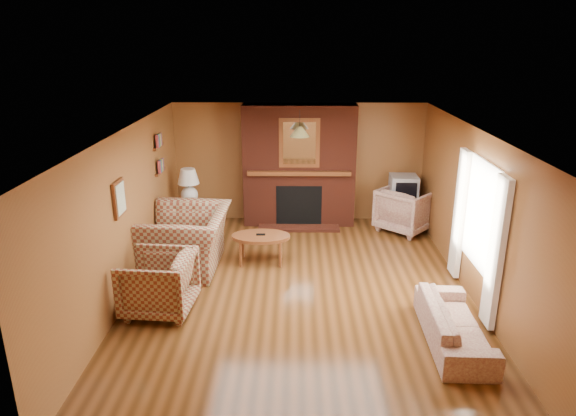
{
  "coord_description": "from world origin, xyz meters",
  "views": [
    {
      "loc": [
        -0.1,
        -6.89,
        3.64
      ],
      "look_at": [
        -0.19,
        0.6,
        1.12
      ],
      "focal_mm": 32.0,
      "sensor_mm": 36.0,
      "label": 1
    }
  ],
  "objects_px": {
    "plaid_loveseat": "(186,240)",
    "side_table": "(191,217)",
    "floral_sofa": "(454,324)",
    "table_lamp": "(189,184)",
    "fireplace": "(299,167)",
    "coffee_table": "(261,238)",
    "crt_tv": "(403,188)",
    "tv_stand": "(401,213)",
    "plaid_armchair": "(158,283)",
    "floral_armchair": "(406,210)"
  },
  "relations": [
    {
      "from": "floral_sofa",
      "to": "floral_armchair",
      "type": "relative_size",
      "value": 1.8
    },
    {
      "from": "floral_sofa",
      "to": "floral_armchair",
      "type": "distance_m",
      "value": 3.88
    },
    {
      "from": "plaid_loveseat",
      "to": "table_lamp",
      "type": "xyz_separation_m",
      "value": [
        -0.25,
        1.61,
        0.48
      ]
    },
    {
      "from": "floral_sofa",
      "to": "coffee_table",
      "type": "distance_m",
      "value": 3.46
    },
    {
      "from": "fireplace",
      "to": "plaid_armchair",
      "type": "relative_size",
      "value": 2.58
    },
    {
      "from": "tv_stand",
      "to": "plaid_armchair",
      "type": "bearing_deg",
      "value": -142.39
    },
    {
      "from": "table_lamp",
      "to": "tv_stand",
      "type": "bearing_deg",
      "value": 4.82
    },
    {
      "from": "plaid_loveseat",
      "to": "table_lamp",
      "type": "distance_m",
      "value": 1.7
    },
    {
      "from": "floral_sofa",
      "to": "table_lamp",
      "type": "bearing_deg",
      "value": 48.73
    },
    {
      "from": "plaid_loveseat",
      "to": "crt_tv",
      "type": "bearing_deg",
      "value": 118.62
    },
    {
      "from": "tv_stand",
      "to": "crt_tv",
      "type": "xyz_separation_m",
      "value": [
        0.0,
        -0.01,
        0.53
      ]
    },
    {
      "from": "floral_armchair",
      "to": "table_lamp",
      "type": "distance_m",
      "value": 4.21
    },
    {
      "from": "floral_sofa",
      "to": "floral_armchair",
      "type": "xyz_separation_m",
      "value": [
        0.18,
        3.87,
        0.18
      ]
    },
    {
      "from": "floral_armchair",
      "to": "side_table",
      "type": "xyz_separation_m",
      "value": [
        -4.18,
        -0.13,
        -0.13
      ]
    },
    {
      "from": "floral_armchair",
      "to": "coffee_table",
      "type": "xyz_separation_m",
      "value": [
        -2.72,
        -1.53,
        0.01
      ]
    },
    {
      "from": "floral_armchair",
      "to": "crt_tv",
      "type": "distance_m",
      "value": 0.44
    },
    {
      "from": "plaid_loveseat",
      "to": "tv_stand",
      "type": "xyz_separation_m",
      "value": [
        3.9,
        1.96,
        -0.2
      ]
    },
    {
      "from": "floral_armchair",
      "to": "fireplace",
      "type": "bearing_deg",
      "value": 31.84
    },
    {
      "from": "plaid_loveseat",
      "to": "side_table",
      "type": "relative_size",
      "value": 2.54
    },
    {
      "from": "plaid_loveseat",
      "to": "tv_stand",
      "type": "relative_size",
      "value": 2.63
    },
    {
      "from": "coffee_table",
      "to": "floral_armchair",
      "type": "bearing_deg",
      "value": 29.36
    },
    {
      "from": "coffee_table",
      "to": "table_lamp",
      "type": "relative_size",
      "value": 1.44
    },
    {
      "from": "table_lamp",
      "to": "fireplace",
      "type": "bearing_deg",
      "value": 14.29
    },
    {
      "from": "floral_sofa",
      "to": "tv_stand",
      "type": "bearing_deg",
      "value": -0.27
    },
    {
      "from": "fireplace",
      "to": "table_lamp",
      "type": "distance_m",
      "value": 2.18
    },
    {
      "from": "floral_armchair",
      "to": "crt_tv",
      "type": "height_order",
      "value": "crt_tv"
    },
    {
      "from": "floral_armchair",
      "to": "crt_tv",
      "type": "xyz_separation_m",
      "value": [
        -0.03,
        0.22,
        0.38
      ]
    },
    {
      "from": "side_table",
      "to": "tv_stand",
      "type": "relative_size",
      "value": 1.03
    },
    {
      "from": "floral_sofa",
      "to": "crt_tv",
      "type": "bearing_deg",
      "value": -0.27
    },
    {
      "from": "plaid_loveseat",
      "to": "plaid_armchair",
      "type": "bearing_deg",
      "value": -1.98
    },
    {
      "from": "table_lamp",
      "to": "plaid_armchair",
      "type": "bearing_deg",
      "value": -87.18
    },
    {
      "from": "floral_sofa",
      "to": "coffee_table",
      "type": "bearing_deg",
      "value": 49.31
    },
    {
      "from": "tv_stand",
      "to": "fireplace",
      "type": "bearing_deg",
      "value": 172.17
    },
    {
      "from": "fireplace",
      "to": "tv_stand",
      "type": "distance_m",
      "value": 2.25
    },
    {
      "from": "plaid_loveseat",
      "to": "floral_armchair",
      "type": "height_order",
      "value": "plaid_loveseat"
    },
    {
      "from": "side_table",
      "to": "table_lamp",
      "type": "xyz_separation_m",
      "value": [
        0.0,
        0.0,
        0.67
      ]
    },
    {
      "from": "fireplace",
      "to": "table_lamp",
      "type": "relative_size",
      "value": 3.55
    },
    {
      "from": "plaid_loveseat",
      "to": "plaid_armchair",
      "type": "xyz_separation_m",
      "value": [
        -0.1,
        -1.43,
        -0.06
      ]
    },
    {
      "from": "plaid_armchair",
      "to": "side_table",
      "type": "bearing_deg",
      "value": -172.46
    },
    {
      "from": "floral_sofa",
      "to": "fireplace",
      "type": "bearing_deg",
      "value": 25.78
    },
    {
      "from": "crt_tv",
      "to": "plaid_loveseat",
      "type": "bearing_deg",
      "value": -153.4
    },
    {
      "from": "plaid_loveseat",
      "to": "crt_tv",
      "type": "xyz_separation_m",
      "value": [
        3.9,
        1.95,
        0.32
      ]
    },
    {
      "from": "crt_tv",
      "to": "fireplace",
      "type": "bearing_deg",
      "value": 174.7
    },
    {
      "from": "tv_stand",
      "to": "crt_tv",
      "type": "height_order",
      "value": "crt_tv"
    },
    {
      "from": "side_table",
      "to": "crt_tv",
      "type": "relative_size",
      "value": 1.09
    },
    {
      "from": "floral_sofa",
      "to": "coffee_table",
      "type": "height_order",
      "value": "coffee_table"
    },
    {
      "from": "plaid_loveseat",
      "to": "side_table",
      "type": "bearing_deg",
      "value": -169.15
    },
    {
      "from": "coffee_table",
      "to": "side_table",
      "type": "relative_size",
      "value": 1.65
    },
    {
      "from": "floral_sofa",
      "to": "crt_tv",
      "type": "height_order",
      "value": "crt_tv"
    },
    {
      "from": "fireplace",
      "to": "side_table",
      "type": "height_order",
      "value": "fireplace"
    }
  ]
}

